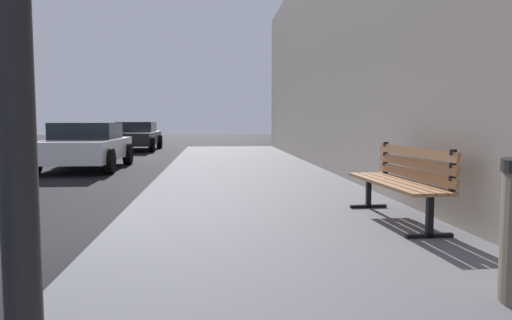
{
  "coord_description": "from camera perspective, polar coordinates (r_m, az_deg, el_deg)",
  "views": [
    {
      "loc": [
        3.18,
        -5.59,
        1.33
      ],
      "look_at": [
        3.91,
        2.52,
        0.64
      ],
      "focal_mm": 33.01,
      "sensor_mm": 36.0,
      "label": 1
    }
  ],
  "objects": [
    {
      "name": "car_white",
      "position": [
        13.71,
        -19.92,
        1.66
      ],
      "size": [
        2.03,
        4.02,
        1.27
      ],
      "rotation": [
        0.0,
        0.0,
        3.14
      ],
      "color": "white",
      "rests_on": "ground_plane"
    },
    {
      "name": "car_black",
      "position": [
        21.92,
        -14.29,
        2.87
      ],
      "size": [
        1.96,
        4.44,
        1.27
      ],
      "rotation": [
        0.0,
        0.0,
        3.14
      ],
      "color": "black",
      "rests_on": "ground_plane"
    },
    {
      "name": "sidewalk",
      "position": [
        5.79,
        3.11,
        -7.7
      ],
      "size": [
        4.0,
        32.0,
        0.15
      ],
      "primitive_type": "cube",
      "color": "#5B5B60",
      "rests_on": "ground_plane"
    },
    {
      "name": "bench",
      "position": [
        5.78,
        17.35,
        -1.98
      ],
      "size": [
        0.58,
        1.91,
        0.89
      ],
      "rotation": [
        0.0,
        0.0,
        0.05
      ],
      "color": "#9E6B42",
      "rests_on": "sidewalk"
    }
  ]
}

